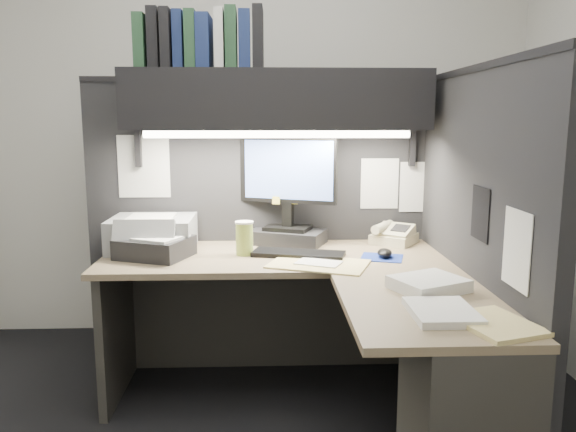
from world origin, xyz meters
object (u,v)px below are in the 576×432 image
at_px(keyboard, 299,254).
at_px(telephone, 394,236).
at_px(notebook_stack, 155,247).
at_px(desk, 354,353).
at_px(monitor, 288,202).
at_px(coffee_cup, 244,239).
at_px(overhead_shelf, 277,100).
at_px(printer, 153,233).

height_order(keyboard, telephone, telephone).
bearing_deg(notebook_stack, desk, -30.49).
distance_m(desk, monitor, 1.00).
bearing_deg(desk, coffee_cup, 129.62).
bearing_deg(overhead_shelf, desk, -68.21).
xyz_separation_m(overhead_shelf, telephone, (0.64, 0.05, -0.73)).
bearing_deg(printer, desk, -36.42).
height_order(telephone, coffee_cup, coffee_cup).
distance_m(desk, telephone, 0.93).
relative_size(desk, monitor, 2.90).
xyz_separation_m(telephone, coffee_cup, (-0.81, -0.23, 0.04)).
relative_size(printer, notebook_stack, 1.31).
relative_size(telephone, coffee_cup, 1.36).
bearing_deg(telephone, keyboard, -118.45).
xyz_separation_m(desk, printer, (-0.95, 0.71, 0.37)).
xyz_separation_m(overhead_shelf, keyboard, (0.10, -0.22, -0.76)).
distance_m(desk, keyboard, 0.64).
xyz_separation_m(monitor, notebook_stack, (-0.67, -0.28, -0.18)).
relative_size(telephone, printer, 0.51).
xyz_separation_m(monitor, telephone, (0.58, -0.02, -0.19)).
distance_m(coffee_cup, printer, 0.50).
distance_m(keyboard, printer, 0.78).
bearing_deg(desk, notebook_stack, 149.51).
xyz_separation_m(desk, keyboard, (-0.20, 0.53, 0.30)).
height_order(monitor, notebook_stack, monitor).
bearing_deg(monitor, printer, -149.42).
height_order(monitor, coffee_cup, monitor).
bearing_deg(coffee_cup, monitor, 47.80).
xyz_separation_m(keyboard, printer, (-0.75, 0.18, 0.07)).
distance_m(keyboard, coffee_cup, 0.28).
height_order(desk, printer, printer).
height_order(overhead_shelf, printer, overhead_shelf).
xyz_separation_m(coffee_cup, printer, (-0.48, 0.14, 0.00)).
bearing_deg(desk, printer, 143.42).
height_order(keyboard, printer, printer).
distance_m(coffee_cup, notebook_stack, 0.44).
relative_size(overhead_shelf, keyboard, 3.40).
height_order(telephone, notebook_stack, notebook_stack).
xyz_separation_m(keyboard, telephone, (0.54, 0.27, 0.03)).
distance_m(telephone, printer, 1.30).
relative_size(desk, notebook_stack, 5.24).
relative_size(keyboard, printer, 1.08).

